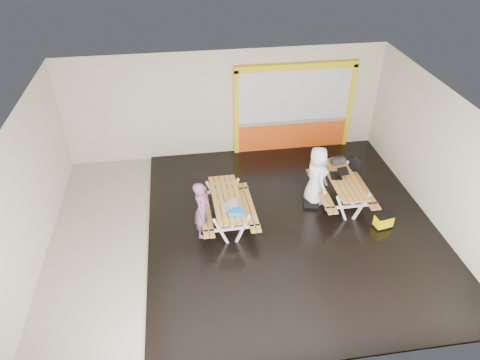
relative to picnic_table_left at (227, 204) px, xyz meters
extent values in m
cube|color=#BAB19E|center=(0.42, -0.37, -0.64)|extent=(10.00, 8.00, 0.01)
cube|color=white|center=(0.42, -0.37, 2.87)|extent=(10.00, 8.00, 0.01)
cube|color=beige|center=(0.42, 3.64, 1.11)|extent=(10.00, 0.01, 3.50)
cube|color=beige|center=(0.42, -4.37, 1.11)|extent=(10.00, 0.01, 3.50)
cube|color=beige|center=(-4.58, -0.37, 1.11)|extent=(0.01, 8.00, 3.50)
cube|color=beige|center=(5.43, -0.37, 1.11)|extent=(0.01, 8.00, 3.50)
cube|color=black|center=(1.67, -0.37, -0.61)|extent=(7.50, 7.98, 0.05)
cube|color=#E75015|center=(2.62, 3.56, -0.14)|extent=(3.60, 0.12, 1.00)
cube|color=gray|center=(2.62, 3.56, 0.39)|extent=(3.60, 0.14, 0.10)
cube|color=silver|center=(2.62, 3.57, 1.30)|extent=(3.60, 0.08, 1.72)
cube|color=yellow|center=(0.75, 3.55, 0.81)|extent=(0.14, 0.16, 2.90)
cube|color=yellow|center=(4.49, 3.55, 0.81)|extent=(0.14, 0.16, 2.90)
cube|color=yellow|center=(2.62, 3.55, 2.26)|extent=(3.88, 0.16, 0.20)
cube|color=#B47C35|center=(-0.30, -0.01, 0.18)|extent=(0.18, 2.10, 0.04)
cube|color=#B47C35|center=(-0.15, 0.00, 0.18)|extent=(0.18, 2.10, 0.04)
cube|color=#B47C35|center=(0.00, 0.00, 0.18)|extent=(0.18, 2.10, 0.04)
cube|color=#B47C35|center=(0.15, 0.00, 0.18)|extent=(0.18, 2.10, 0.04)
cube|color=#B47C35|center=(0.30, 0.01, 0.18)|extent=(0.18, 2.10, 0.04)
cube|color=white|center=(-0.25, -0.80, -0.20)|extent=(0.39, 0.07, 0.84)
cube|color=white|center=(0.29, -0.79, -0.20)|extent=(0.39, 0.07, 0.84)
cube|color=white|center=(0.02, -0.80, -0.15)|extent=(1.44, 0.10, 0.06)
cube|color=white|center=(0.02, -0.80, 0.12)|extent=(0.71, 0.08, 0.06)
cube|color=white|center=(-0.29, 0.79, -0.20)|extent=(0.39, 0.07, 0.84)
cube|color=white|center=(0.25, 0.80, -0.20)|extent=(0.39, 0.07, 0.84)
cube|color=white|center=(-0.02, 0.80, -0.15)|extent=(1.44, 0.10, 0.06)
cube|color=white|center=(-0.02, 0.80, 0.12)|extent=(0.71, 0.08, 0.06)
cube|color=white|center=(0.00, 0.00, -0.03)|extent=(0.10, 1.72, 0.06)
cube|color=#B47C35|center=(-0.65, -0.02, -0.14)|extent=(0.18, 2.10, 0.04)
cube|color=#B47C35|center=(-0.51, -0.01, -0.14)|extent=(0.18, 2.10, 0.04)
cube|color=#B47C35|center=(0.51, 0.01, -0.14)|extent=(0.18, 2.10, 0.04)
cube|color=#B47C35|center=(0.65, 0.02, -0.14)|extent=(0.18, 2.10, 0.04)
cube|color=#B47C35|center=(2.97, 0.42, 0.18)|extent=(0.14, 2.11, 0.04)
cube|color=#B47C35|center=(3.12, 0.42, 0.18)|extent=(0.14, 2.11, 0.04)
cube|color=#B47C35|center=(3.27, 0.42, 0.18)|extent=(0.14, 2.11, 0.04)
cube|color=#B47C35|center=(3.42, 0.42, 0.18)|extent=(0.14, 2.11, 0.04)
cube|color=#B47C35|center=(3.57, 0.42, 0.18)|extent=(0.14, 2.11, 0.04)
cube|color=white|center=(3.00, -0.38, -0.19)|extent=(0.39, 0.07, 0.85)
cube|color=white|center=(3.55, -0.38, -0.19)|extent=(0.39, 0.07, 0.85)
cube|color=white|center=(3.27, -0.38, -0.15)|extent=(1.45, 0.07, 0.06)
cube|color=white|center=(3.27, -0.38, 0.13)|extent=(0.71, 0.07, 0.06)
cube|color=white|center=(2.99, 1.22, -0.19)|extent=(0.39, 0.07, 0.85)
cube|color=white|center=(3.54, 1.23, -0.19)|extent=(0.39, 0.07, 0.85)
cube|color=white|center=(3.26, 1.23, -0.15)|extent=(1.45, 0.07, 0.06)
cube|color=white|center=(3.26, 1.23, 0.13)|extent=(0.71, 0.07, 0.06)
cube|color=white|center=(3.27, 0.42, -0.03)|extent=(0.07, 1.73, 0.06)
cube|color=#B47C35|center=(2.61, 0.42, -0.14)|extent=(0.13, 2.11, 0.04)
cube|color=#B47C35|center=(2.76, 0.42, -0.14)|extent=(0.13, 2.11, 0.04)
cube|color=#B47C35|center=(3.78, 0.42, -0.14)|extent=(0.13, 2.11, 0.04)
cube|color=#B47C35|center=(3.92, 0.42, -0.14)|extent=(0.13, 2.11, 0.04)
imported|color=#74486F|center=(-0.68, -0.42, 0.23)|extent=(0.52, 0.65, 1.57)
imported|color=white|center=(2.54, 0.54, 0.25)|extent=(0.67, 0.94, 1.80)
cube|color=silver|center=(-0.04, -0.39, 0.21)|extent=(0.27, 0.37, 0.02)
cube|color=silver|center=(0.12, -0.40, 0.33)|extent=(0.25, 0.37, 0.07)
cube|color=silver|center=(0.11, -0.40, 0.33)|extent=(0.21, 0.33, 0.06)
cube|color=black|center=(3.11, 0.56, 0.21)|extent=(0.35, 0.45, 0.02)
cube|color=black|center=(3.28, 0.53, 0.36)|extent=(0.33, 0.44, 0.08)
cube|color=silver|center=(3.28, 0.53, 0.36)|extent=(0.28, 0.39, 0.07)
cube|color=blue|center=(0.15, -0.64, 0.25)|extent=(0.41, 0.33, 0.10)
cube|color=black|center=(3.37, 1.18, 0.29)|extent=(0.40, 0.22, 0.18)
cylinder|color=black|center=(3.37, 1.18, 0.42)|extent=(0.29, 0.04, 0.02)
cube|color=black|center=(3.92, 1.24, 0.09)|extent=(0.36, 0.29, 0.45)
cylinder|color=black|center=(3.92, 1.24, 0.34)|extent=(0.26, 0.26, 0.11)
cube|color=black|center=(2.41, 0.36, -0.51)|extent=(0.45, 0.37, 0.15)
cube|color=black|center=(4.02, -0.80, -0.57)|extent=(0.51, 0.38, 0.05)
cube|color=#E6CB00|center=(4.02, -0.80, -0.39)|extent=(0.49, 0.36, 0.35)
cube|color=black|center=(4.02, -0.80, -0.21)|extent=(0.51, 0.38, 0.03)
camera|label=1|loc=(-0.98, -8.88, 7.00)|focal=32.60mm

